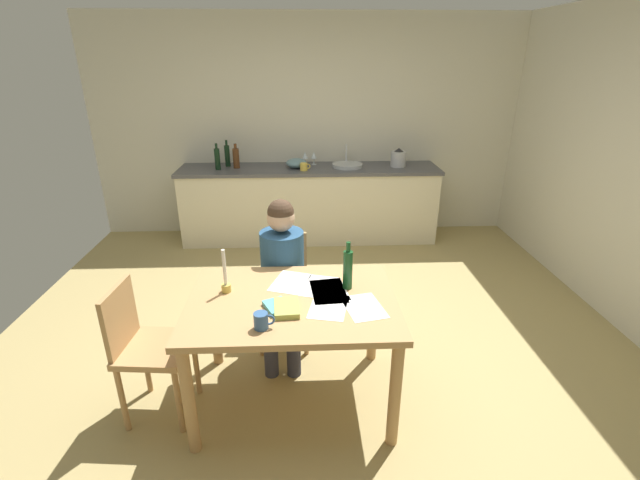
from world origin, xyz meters
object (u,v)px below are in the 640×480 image
object	(u,v)px
chair_side_empty	(145,345)
wine_glass_near_sink	(314,156)
bottle_oil	(217,158)
book_cookery	(287,308)
mixing_bowl	(296,163)
dining_table	(293,315)
chair_at_table	(284,284)
stovetop_kettle	(398,158)
book_magazine	(277,307)
bottle_wine_red	(236,158)
sink_unit	(347,165)
teacup_on_counter	(304,167)
coffee_mug	(262,321)
bottle_vinegar	(227,155)
person_seated	(282,270)
wine_bottle_on_table	(348,269)
candlestick	(226,280)
wine_glass_by_kettle	(305,156)

from	to	relation	value
chair_side_empty	wine_glass_near_sink	distance (m)	3.29
chair_side_empty	bottle_oil	world-z (taller)	bottle_oil
book_cookery	mixing_bowl	world-z (taller)	mixing_bowl
dining_table	chair_at_table	xyz separation A→B (m)	(-0.08, 0.70, -0.16)
chair_at_table	stovetop_kettle	xyz separation A→B (m)	(1.31, 2.13, 0.52)
book_cookery	book_magazine	bearing A→B (deg)	154.65
bottle_oil	bottle_wine_red	xyz separation A→B (m)	(0.21, 0.06, -0.01)
chair_side_empty	bottle_wine_red	distance (m)	2.96
chair_side_empty	book_cookery	bearing A→B (deg)	-3.46
sink_unit	chair_side_empty	bearing A→B (deg)	-117.54
mixing_bowl	bottle_oil	bearing A→B (deg)	-176.91
bottle_wine_red	wine_glass_near_sink	world-z (taller)	bottle_wine_red
book_magazine	teacup_on_counter	bearing A→B (deg)	61.42
coffee_mug	bottle_vinegar	size ratio (longest dim) A/B	0.37
person_seated	wine_bottle_on_table	size ratio (longest dim) A/B	3.78
coffee_mug	candlestick	world-z (taller)	candlestick
book_cookery	sink_unit	distance (m)	3.03
chair_side_empty	wine_glass_by_kettle	distance (m)	3.26
book_cookery	wine_bottle_on_table	xyz separation A→B (m)	(0.38, 0.25, 0.12)
bottle_vinegar	bottle_wine_red	xyz separation A→B (m)	(0.11, -0.09, -0.01)
mixing_bowl	wine_glass_by_kettle	xyz separation A→B (m)	(0.11, 0.16, 0.05)
chair_at_table	wine_glass_near_sink	xyz separation A→B (m)	(0.31, 2.28, 0.53)
person_seated	wine_glass_by_kettle	distance (m)	2.46
bottle_oil	bottle_wine_red	bearing A→B (deg)	17.16
teacup_on_counter	coffee_mug	bearing A→B (deg)	-95.01
candlestick	sink_unit	world-z (taller)	sink_unit
bottle_oil	mixing_bowl	bearing A→B (deg)	3.09
bottle_wine_red	coffee_mug	bearing A→B (deg)	-80.35
bottle_vinegar	wine_glass_by_kettle	distance (m)	0.93
book_cookery	stovetop_kettle	world-z (taller)	stovetop_kettle
coffee_mug	wine_glass_near_sink	bearing A→B (deg)	83.31
coffee_mug	teacup_on_counter	world-z (taller)	teacup_on_counter
chair_at_table	sink_unit	bearing A→B (deg)	71.83
candlestick	sink_unit	distance (m)	2.91
person_seated	coffee_mug	size ratio (longest dim) A/B	10.30
candlestick	mixing_bowl	size ratio (longest dim) A/B	1.19
coffee_mug	book_cookery	size ratio (longest dim) A/B	0.56
teacup_on_counter	bottle_oil	bearing A→B (deg)	174.68
book_magazine	sink_unit	bearing A→B (deg)	51.77
chair_side_empty	bottle_wine_red	world-z (taller)	bottle_wine_red
book_cookery	wine_glass_by_kettle	bearing A→B (deg)	83.43
sink_unit	wine_glass_near_sink	size ratio (longest dim) A/B	2.34
dining_table	stovetop_kettle	xyz separation A→B (m)	(1.23, 2.83, 0.35)
dining_table	chair_at_table	size ratio (longest dim) A/B	1.47
candlestick	dining_table	bearing A→B (deg)	-15.79
book_magazine	teacup_on_counter	size ratio (longest dim) A/B	1.37
candlestick	bottle_wine_red	bearing A→B (deg)	95.87
book_magazine	wine_glass_by_kettle	distance (m)	3.10
chair_at_table	bottle_vinegar	xyz separation A→B (m)	(-0.73, 2.23, 0.55)
book_cookery	bottle_vinegar	size ratio (longest dim) A/B	0.67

